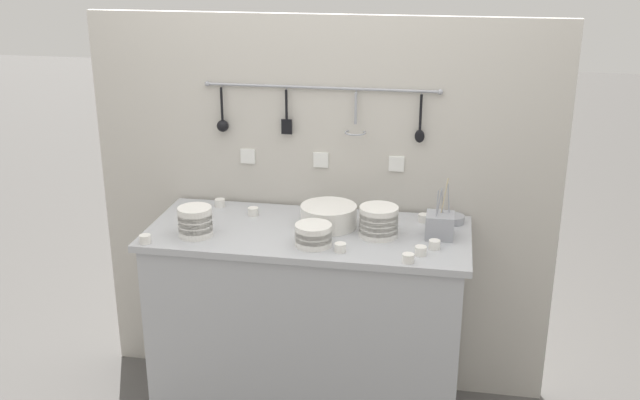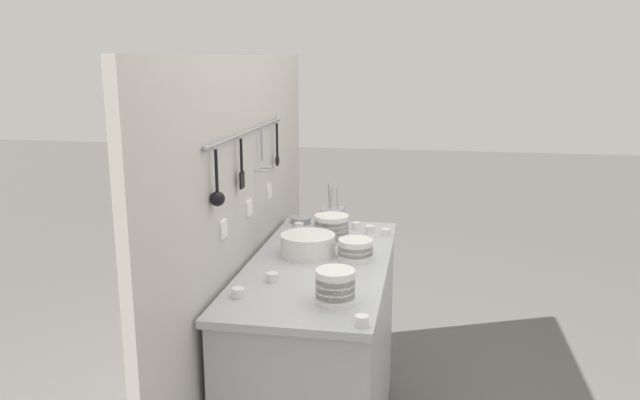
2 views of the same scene
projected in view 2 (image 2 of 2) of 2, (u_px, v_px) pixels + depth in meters
The scene contains 16 objects.
counter at pixel (319, 359), 2.87m from camera, with size 1.41×0.61×0.95m.
back_wall at pixel (245, 262), 2.83m from camera, with size 2.21×0.11×1.84m.
bowl_stack_wide_centre at pixel (331, 228), 3.05m from camera, with size 0.17×0.17×0.13m.
bowl_stack_nested_right at pixel (335, 287), 2.28m from camera, with size 0.15×0.15×0.13m.
bowl_stack_tall_left at pixel (355, 249), 2.78m from camera, with size 0.15×0.15×0.09m.
plate_stack at pixel (308, 245), 2.84m from camera, with size 0.25×0.25×0.10m.
steel_mixing_bowl at pixel (301, 220), 3.39m from camera, with size 0.11×0.11×0.03m.
cutlery_caddy at pixel (333, 217), 3.30m from camera, with size 0.12×0.12×0.26m.
cup_edge_near at pixel (362, 321), 2.10m from camera, with size 0.05×0.05×0.04m.
cup_front_left at pixel (386, 232), 3.15m from camera, with size 0.05×0.05×0.04m.
cup_back_left at pixel (370, 229), 3.21m from camera, with size 0.05×0.05×0.04m.
cup_centre at pixel (272, 277), 2.51m from camera, with size 0.05×0.05×0.04m.
cup_by_caddy at pixel (238, 293), 2.35m from camera, with size 0.05×0.05×0.04m.
cup_mid_row at pixel (299, 226), 3.27m from camera, with size 0.05×0.05×0.04m.
cup_edge_far at pixel (357, 226), 3.27m from camera, with size 0.05×0.05×0.04m.
cup_beside_plates at pixel (369, 248), 2.89m from camera, with size 0.05×0.05×0.04m.
Camera 2 is at (-2.59, -0.46, 1.83)m, focal length 35.00 mm.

